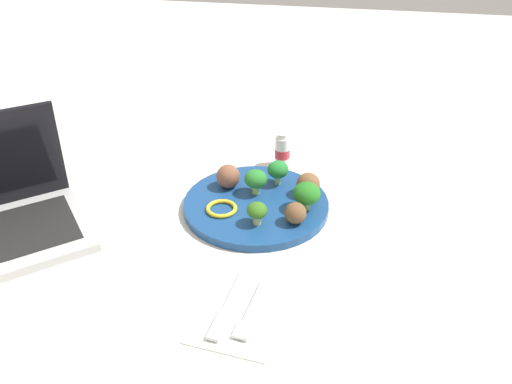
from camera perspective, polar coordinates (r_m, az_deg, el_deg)
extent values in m
plane|color=silver|center=(0.93, 0.00, -1.88)|extent=(4.00, 4.00, 0.00)
cylinder|color=navy|center=(0.93, 0.00, -1.47)|extent=(0.28, 0.28, 0.02)
cylinder|color=#ABC279|center=(0.86, 0.11, -3.35)|extent=(0.01, 0.01, 0.01)
ellipsoid|color=#366E1D|center=(0.85, 0.12, -2.20)|extent=(0.04, 0.04, 0.03)
cylinder|color=#A0D074|center=(0.94, -0.03, 0.29)|extent=(0.02, 0.02, 0.02)
ellipsoid|color=#297C2E|center=(0.93, -0.03, 1.57)|extent=(0.04, 0.04, 0.04)
cylinder|color=#A8B867|center=(0.90, 5.97, -1.59)|extent=(0.02, 0.02, 0.01)
ellipsoid|color=#257421|center=(0.89, 6.06, -0.16)|extent=(0.05, 0.05, 0.04)
cylinder|color=#9ECB7D|center=(0.97, 2.59, 1.44)|extent=(0.01, 0.01, 0.02)
ellipsoid|color=#237A30|center=(0.96, 2.63, 2.69)|extent=(0.04, 0.04, 0.03)
sphere|color=brown|center=(0.96, -3.33, 1.88)|extent=(0.05, 0.05, 0.05)
sphere|color=brown|center=(0.86, 4.71, -2.53)|extent=(0.04, 0.04, 0.04)
sphere|color=brown|center=(0.94, 6.23, 0.91)|extent=(0.05, 0.05, 0.05)
torus|color=yellow|center=(0.90, -4.12, -1.98)|extent=(0.07, 0.07, 0.01)
cube|color=white|center=(0.72, -1.74, -13.60)|extent=(0.18, 0.13, 0.01)
cube|color=silver|center=(0.72, 0.05, -12.81)|extent=(0.09, 0.02, 0.01)
cube|color=silver|center=(0.69, -1.59, -16.16)|extent=(0.03, 0.02, 0.01)
cube|color=silver|center=(0.74, -2.42, -11.59)|extent=(0.09, 0.02, 0.01)
cube|color=silver|center=(0.69, -4.43, -15.51)|extent=(0.06, 0.02, 0.01)
cylinder|color=white|center=(1.07, 3.16, 4.81)|extent=(0.03, 0.03, 0.07)
cylinder|color=red|center=(1.07, 3.15, 4.65)|extent=(0.03, 0.03, 0.02)
cylinder|color=silver|center=(1.05, 3.22, 6.70)|extent=(0.02, 0.02, 0.01)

